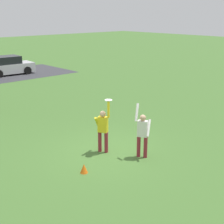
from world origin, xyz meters
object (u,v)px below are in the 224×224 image
at_px(person_catcher, 103,128).
at_px(frisbee_disc, 108,100).
at_px(parked_car_silver, 8,66).
at_px(person_defender, 142,132).
at_px(field_cone_orange, 84,168).

height_order(person_catcher, frisbee_disc, frisbee_disc).
bearing_deg(parked_car_silver, person_catcher, -101.60).
xyz_separation_m(person_defender, field_cone_orange, (-2.38, 0.46, -0.82)).
bearing_deg(field_cone_orange, person_catcher, 28.42).
xyz_separation_m(parked_car_silver, field_cone_orange, (-6.47, -18.80, -0.57)).
height_order(person_catcher, parked_car_silver, person_catcher).
relative_size(person_defender, parked_car_silver, 0.49).
bearing_deg(person_defender, person_catcher, -0.00).
xyz_separation_m(person_defender, parked_car_silver, (4.09, 19.25, -0.25)).
xyz_separation_m(person_catcher, frisbee_disc, (0.11, -0.20, 1.11)).
bearing_deg(person_defender, frisbee_disc, -0.00).
xyz_separation_m(person_catcher, parked_car_silver, (4.85, 17.92, -0.25)).
relative_size(person_defender, field_cone_orange, 6.39).
bearing_deg(frisbee_disc, field_cone_orange, -158.53).
bearing_deg(parked_car_silver, frisbee_disc, -101.11).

